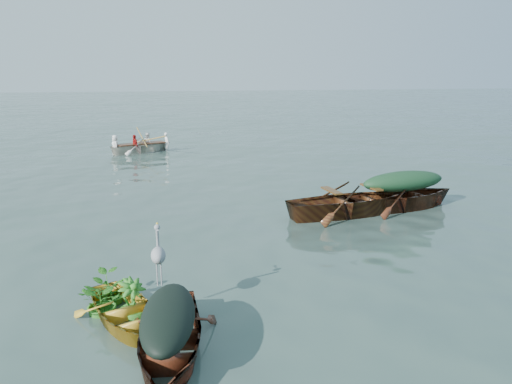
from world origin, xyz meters
The scene contains 13 objects.
ground centered at (0.00, 0.00, 0.00)m, with size 140.00×140.00×0.00m, color #374E46.
yellow_dinghy centered at (-3.05, -3.56, 0.00)m, with size 1.14×2.63×0.68m, color gold.
dark_covered_boat centered at (-2.47, -4.48, 0.00)m, with size 1.23×3.32×0.80m, color #511F13.
green_tarp_boat centered at (3.63, 1.36, 0.00)m, with size 1.35×4.35×1.01m, color #542713.
open_wooden_boat centered at (2.11, 1.07, 0.00)m, with size 1.44×4.63×1.10m, color #573215.
rowed_boat centered at (-3.37, 11.72, 0.00)m, with size 1.10×3.66×0.84m, color white.
dark_tarp_cover centered at (-2.47, -4.48, 0.60)m, with size 0.68×1.82×0.40m, color black.
green_tarp_cover centered at (3.63, 1.36, 0.77)m, with size 0.75×2.40×0.52m, color #17381E.
thwart_benches centered at (2.11, 1.07, 0.57)m, with size 0.86×2.32×0.04m, color #462A10, non-canonical shape.
heron centered at (-2.57, -3.28, 0.80)m, with size 0.28×0.40×0.92m, color #969A9E, non-canonical shape.
dinghy_weeds centered at (-3.26, -3.05, 0.64)m, with size 0.70×0.90×0.60m, color #27661A.
rowers centered at (-3.37, 11.72, 0.80)m, with size 0.99×2.57×0.76m, color white.
oars centered at (-3.37, 11.72, 0.45)m, with size 2.60×0.60×0.06m, color olive, non-canonical shape.
Camera 1 is at (-2.42, -10.29, 3.60)m, focal length 35.00 mm.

